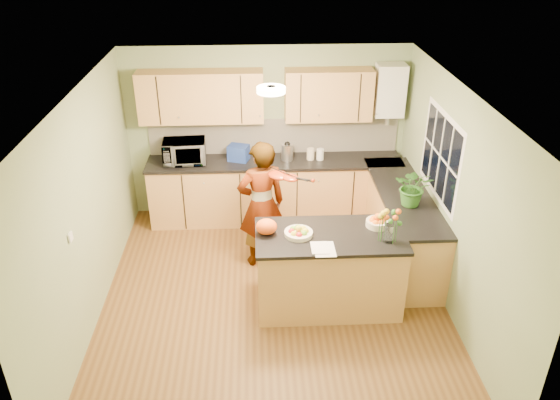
{
  "coord_description": "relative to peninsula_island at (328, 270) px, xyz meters",
  "views": [
    {
      "loc": [
        -0.18,
        -5.18,
        4.09
      ],
      "look_at": [
        0.1,
        0.5,
        1.07
      ],
      "focal_mm": 35.0,
      "sensor_mm": 36.0,
      "label": 1
    }
  ],
  "objects": [
    {
      "name": "light_switch",
      "position": [
        -2.61,
        -0.5,
        0.83
      ],
      "size": [
        0.02,
        0.09,
        0.09
      ],
      "primitive_type": "cube",
      "color": "white",
      "rests_on": "wall_left"
    },
    {
      "name": "orange_bag",
      "position": [
        -0.7,
        0.05,
        0.56
      ],
      "size": [
        0.25,
        0.22,
        0.18
      ],
      "primitive_type": "ellipsoid",
      "rotation": [
        0.0,
        0.0,
        -0.1
      ],
      "color": "#FD5814",
      "rests_on": "peninsula_island"
    },
    {
      "name": "window_right",
      "position": [
        1.37,
        0.7,
        1.08
      ],
      "size": [
        0.01,
        1.3,
        1.05
      ],
      "color": "white",
      "rests_on": "wall_right"
    },
    {
      "name": "wall_front",
      "position": [
        -0.63,
        -2.15,
        0.78
      ],
      "size": [
        4.0,
        0.02,
        2.5
      ],
      "primitive_type": "cube",
      "color": "gray",
      "rests_on": "floor"
    },
    {
      "name": "violinist",
      "position": [
        -0.74,
        0.91,
        0.37
      ],
      "size": [
        0.71,
        0.56,
        1.69
      ],
      "primitive_type": "imported",
      "rotation": [
        0.0,
        0.0,
        3.43
      ],
      "color": "#EDA991",
      "rests_on": "floor"
    },
    {
      "name": "ceiling_lamp",
      "position": [
        -0.63,
        0.4,
        1.99
      ],
      "size": [
        0.3,
        0.3,
        0.07
      ],
      "color": "#FFEABF",
      "rests_on": "ceiling"
    },
    {
      "name": "wall_back",
      "position": [
        -0.63,
        2.35,
        0.78
      ],
      "size": [
        4.0,
        0.02,
        2.5
      ],
      "primitive_type": "cube",
      "color": "gray",
      "rests_on": "floor"
    },
    {
      "name": "wall_left",
      "position": [
        -2.63,
        0.1,
        0.78
      ],
      "size": [
        0.02,
        4.5,
        2.5
      ],
      "primitive_type": "cube",
      "color": "gray",
      "rests_on": "floor"
    },
    {
      "name": "potted_plant",
      "position": [
        1.07,
        0.64,
        0.71
      ],
      "size": [
        0.54,
        0.5,
        0.48
      ],
      "primitive_type": "imported",
      "rotation": [
        0.0,
        0.0,
        -0.35
      ],
      "color": "#326F25",
      "rests_on": "right_counter"
    },
    {
      "name": "jar_cream",
      "position": [
        -0.02,
        2.06,
        0.55
      ],
      "size": [
        0.13,
        0.13,
        0.16
      ],
      "primitive_type": "cylinder",
      "rotation": [
        0.0,
        0.0,
        0.23
      ],
      "color": "beige",
      "rests_on": "back_counter"
    },
    {
      "name": "right_counter",
      "position": [
        1.07,
        0.95,
        -0.0
      ],
      "size": [
        0.62,
        2.24,
        0.94
      ],
      "color": "tan",
      "rests_on": "floor"
    },
    {
      "name": "fruit_dish",
      "position": [
        -0.35,
        0.0,
        0.52
      ],
      "size": [
        0.31,
        0.31,
        0.11
      ],
      "color": "beige",
      "rests_on": "peninsula_island"
    },
    {
      "name": "kettle",
      "position": [
        -0.35,
        2.07,
        0.6
      ],
      "size": [
        0.17,
        0.17,
        0.32
      ],
      "rotation": [
        0.0,
        0.0,
        0.25
      ],
      "color": "silver",
      "rests_on": "back_counter"
    },
    {
      "name": "ceiling",
      "position": [
        -0.63,
        0.1,
        2.03
      ],
      "size": [
        4.0,
        4.5,
        0.02
      ],
      "primitive_type": "cube",
      "color": "white",
      "rests_on": "wall_back"
    },
    {
      "name": "flower_vase",
      "position": [
        0.6,
        -0.18,
        0.77
      ],
      "size": [
        0.25,
        0.25,
        0.46
      ],
      "rotation": [
        0.0,
        0.0,
        0.23
      ],
      "color": "silver",
      "rests_on": "peninsula_island"
    },
    {
      "name": "blue_box",
      "position": [
        -1.04,
        2.08,
        0.58
      ],
      "size": [
        0.33,
        0.28,
        0.22
      ],
      "primitive_type": "cube",
      "rotation": [
        0.0,
        0.0,
        -0.33
      ],
      "color": "navy",
      "rests_on": "back_counter"
    },
    {
      "name": "boiler",
      "position": [
        1.07,
        2.19,
        1.42
      ],
      "size": [
        0.4,
        0.3,
        0.86
      ],
      "color": "white",
      "rests_on": "wall_back"
    },
    {
      "name": "peninsula_island",
      "position": [
        0.0,
        0.0,
        0.0
      ],
      "size": [
        1.65,
        0.85,
        0.95
      ],
      "color": "tan",
      "rests_on": "floor"
    },
    {
      "name": "upper_cabinets",
      "position": [
        -0.8,
        2.18,
        1.38
      ],
      "size": [
        3.2,
        0.34,
        0.7
      ],
      "color": "tan",
      "rests_on": "wall_back"
    },
    {
      "name": "papers",
      "position": [
        -0.1,
        -0.3,
        0.48
      ],
      "size": [
        0.22,
        0.3,
        0.01
      ],
      "primitive_type": "cube",
      "color": "white",
      "rests_on": "peninsula_island"
    },
    {
      "name": "orange_bowl",
      "position": [
        0.55,
        0.15,
        0.53
      ],
      "size": [
        0.26,
        0.26,
        0.15
      ],
      "color": "beige",
      "rests_on": "peninsula_island"
    },
    {
      "name": "violin",
      "position": [
        -0.54,
        0.69,
        0.88
      ],
      "size": [
        0.67,
        0.58,
        0.17
      ],
      "primitive_type": null,
      "rotation": [
        0.17,
        0.0,
        -0.61
      ],
      "color": "#4D0804",
      "rests_on": "violinist"
    },
    {
      "name": "jar_white",
      "position": [
        0.12,
        2.05,
        0.55
      ],
      "size": [
        0.11,
        0.11,
        0.16
      ],
      "primitive_type": "cylinder",
      "rotation": [
        0.0,
        0.0,
        -0.1
      ],
      "color": "white",
      "rests_on": "back_counter"
    },
    {
      "name": "back_counter",
      "position": [
        -0.53,
        2.05,
        -0.0
      ],
      "size": [
        3.64,
        0.62,
        0.94
      ],
      "color": "tan",
      "rests_on": "floor"
    },
    {
      "name": "microwave",
      "position": [
        -1.8,
        2.05,
        0.63
      ],
      "size": [
        0.61,
        0.43,
        0.32
      ],
      "primitive_type": "imported",
      "rotation": [
        0.0,
        0.0,
        0.06
      ],
      "color": "white",
      "rests_on": "back_counter"
    },
    {
      "name": "wall_right",
      "position": [
        1.37,
        0.1,
        0.78
      ],
      "size": [
        0.02,
        4.5,
        2.5
      ],
      "primitive_type": "cube",
      "color": "gray",
      "rests_on": "floor"
    },
    {
      "name": "floor",
      "position": [
        -0.63,
        0.1,
        -0.47
      ],
      "size": [
        4.5,
        4.5,
        0.0
      ],
      "primitive_type": "plane",
      "color": "brown",
      "rests_on": "ground"
    },
    {
      "name": "splashback",
      "position": [
        -0.53,
        2.34,
        0.73
      ],
      "size": [
        3.6,
        0.02,
        0.52
      ],
      "primitive_type": "cube",
      "color": "white",
      "rests_on": "back_counter"
    }
  ]
}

